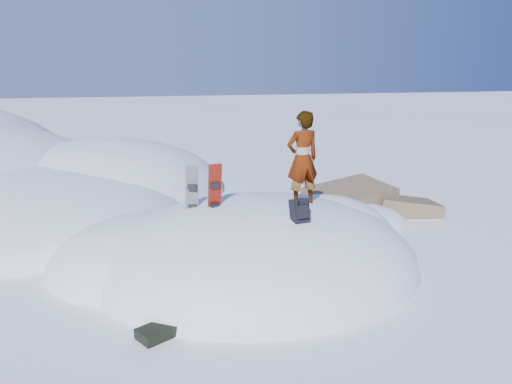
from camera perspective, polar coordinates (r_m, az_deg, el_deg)
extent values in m
plane|color=white|center=(10.87, 0.17, -8.60)|extent=(120.00, 120.00, 0.00)
ellipsoid|color=white|center=(10.87, 0.17, -8.60)|extent=(7.00, 6.00, 3.00)
ellipsoid|color=white|center=(11.17, -11.73, -8.28)|extent=(4.40, 4.00, 2.20)
ellipsoid|color=white|center=(12.09, 7.63, -6.31)|extent=(3.60, 3.20, 2.50)
ellipsoid|color=white|center=(15.76, -26.27, -2.77)|extent=(10.00, 9.00, 2.80)
ellipsoid|color=white|center=(17.78, -16.72, -0.03)|extent=(8.00, 8.00, 3.60)
ellipsoid|color=white|center=(14.71, -25.19, -3.80)|extent=(6.00, 5.00, 1.80)
cube|color=#7A6445|center=(15.00, 10.54, -1.90)|extent=(2.82, 2.41, 1.62)
cube|color=#7A6445|center=(15.43, 16.56, -2.58)|extent=(2.16, 1.80, 1.33)
cube|color=#7A6445|center=(16.32, 10.77, -0.94)|extent=(2.08, 2.01, 1.10)
ellipsoid|color=white|center=(14.00, 10.67, -3.52)|extent=(3.20, 2.40, 1.00)
cube|color=red|center=(10.18, -4.75, -0.75)|extent=(0.31, 0.25, 1.47)
cube|color=black|center=(10.05, -4.73, 0.78)|extent=(0.19, 0.14, 0.13)
cube|color=black|center=(10.16, -4.68, -1.64)|extent=(0.19, 0.14, 0.13)
cube|color=black|center=(10.42, -7.32, -0.87)|extent=(0.33, 0.33, 1.43)
cube|color=black|center=(10.30, -7.34, 0.59)|extent=(0.20, 0.16, 0.13)
cube|color=black|center=(10.41, -7.26, -1.72)|extent=(0.20, 0.16, 0.13)
cube|color=black|center=(9.49, 5.00, -2.14)|extent=(0.39, 0.38, 0.49)
cube|color=black|center=(9.36, 5.27, -2.26)|extent=(0.25, 0.20, 0.27)
cylinder|color=black|center=(9.32, 4.66, -1.68)|extent=(0.04, 0.18, 0.33)
cylinder|color=black|center=(9.38, 5.82, -1.60)|extent=(0.04, 0.18, 0.33)
cube|color=black|center=(8.44, -11.20, -15.42)|extent=(0.74, 0.67, 0.17)
cube|color=black|center=(8.57, -9.35, -14.24)|extent=(0.35, 0.26, 0.11)
imported|color=slate|center=(10.32, 5.34, 3.77)|extent=(0.80, 0.60, 1.98)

